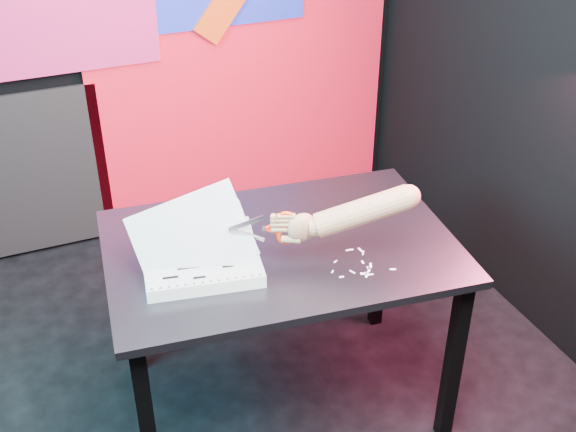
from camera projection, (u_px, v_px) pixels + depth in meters
name	position (u px, v px, depth m)	size (l,w,h in m)	color
room	(196.00, 97.00, 2.07)	(3.01, 3.01, 2.71)	black
backdrop	(126.00, 62.00, 3.44)	(2.88, 0.05, 2.08)	red
work_table	(281.00, 265.00, 2.55)	(1.28, 0.93, 0.75)	black
printout_stack	(202.00, 263.00, 2.35)	(0.42, 0.34, 0.29)	white
scissors	(281.00, 228.00, 2.33)	(0.21, 0.08, 0.13)	#A2A3AB
hand_forearm	(352.00, 214.00, 2.31)	(0.44, 0.20, 0.20)	tan
paper_clippings	(363.00, 265.00, 2.39)	(0.21, 0.17, 0.00)	white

